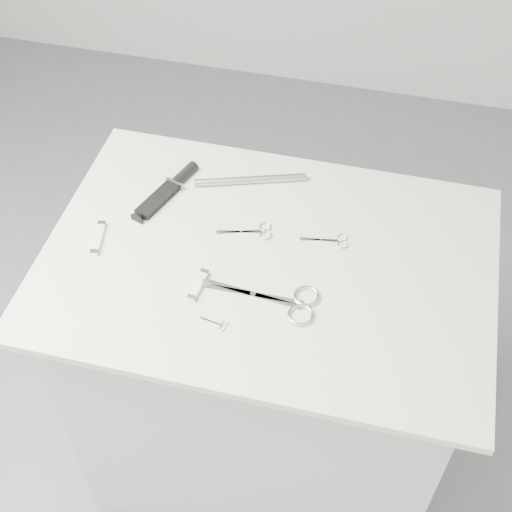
% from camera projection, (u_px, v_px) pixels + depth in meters
% --- Properties ---
extents(ground, '(4.00, 4.00, 0.01)m').
position_uv_depth(ground, '(264.00, 449.00, 2.27)').
color(ground, slate).
rests_on(ground, ground).
extents(plinth, '(0.90, 0.60, 0.90)m').
position_uv_depth(plinth, '(266.00, 373.00, 1.93)').
color(plinth, '#B9B9B6').
rests_on(plinth, ground).
extents(display_board, '(1.00, 0.70, 0.02)m').
position_uv_depth(display_board, '(268.00, 262.00, 1.59)').
color(display_board, beige).
rests_on(display_board, plinth).
extents(large_shears, '(0.25, 0.11, 0.01)m').
position_uv_depth(large_shears, '(285.00, 301.00, 1.50)').
color(large_shears, silver).
rests_on(large_shears, display_board).
extents(embroidery_scissors_a, '(0.13, 0.07, 0.00)m').
position_uv_depth(embroidery_scissors_a, '(255.00, 232.00, 1.63)').
color(embroidery_scissors_a, silver).
rests_on(embroidery_scissors_a, display_board).
extents(embroidery_scissors_b, '(0.11, 0.05, 0.00)m').
position_uv_depth(embroidery_scissors_b, '(333.00, 241.00, 1.61)').
color(embroidery_scissors_b, silver).
rests_on(embroidery_scissors_b, display_board).
extents(tiny_scissors, '(0.06, 0.03, 0.00)m').
position_uv_depth(tiny_scissors, '(217.00, 324.00, 1.46)').
color(tiny_scissors, silver).
rests_on(tiny_scissors, display_board).
extents(sheathed_knife, '(0.10, 0.21, 0.03)m').
position_uv_depth(sheathed_knife, '(170.00, 188.00, 1.72)').
color(sheathed_knife, black).
rests_on(sheathed_knife, display_board).
extents(pocket_knife_a, '(0.04, 0.10, 0.01)m').
position_uv_depth(pocket_knife_a, '(98.00, 238.00, 1.61)').
color(pocket_knife_a, white).
rests_on(pocket_knife_a, display_board).
extents(pocket_knife_b, '(0.03, 0.09, 0.01)m').
position_uv_depth(pocket_knife_b, '(198.00, 285.00, 1.52)').
color(pocket_knife_b, white).
rests_on(pocket_knife_b, display_board).
extents(metal_rail, '(0.26, 0.10, 0.02)m').
position_uv_depth(metal_rail, '(250.00, 180.00, 1.74)').
color(metal_rail, '#96999E').
rests_on(metal_rail, display_board).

